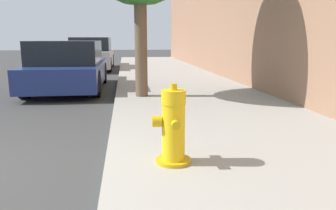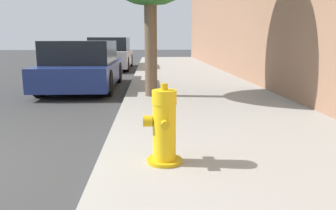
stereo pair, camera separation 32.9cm
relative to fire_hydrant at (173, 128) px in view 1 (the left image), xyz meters
The scene contains 4 objects.
sidewalk_slab 1.12m from the fire_hydrant, ahead, with size 3.45×40.00×0.13m.
fire_hydrant is the anchor object (origin of this frame).
parked_car_near 6.27m from the fire_hydrant, 108.30° to the left, with size 1.83×4.09×1.32m.
parked_car_mid 12.28m from the fire_hydrant, 98.97° to the left, with size 1.78×4.54×1.43m.
Camera 1 is at (1.98, -3.06, 1.36)m, focal length 35.00 mm.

